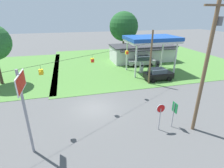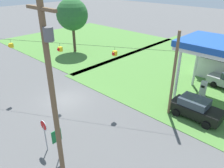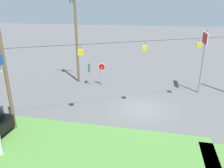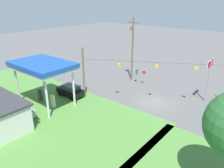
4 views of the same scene
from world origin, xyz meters
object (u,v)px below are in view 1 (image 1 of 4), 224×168
stop_sign_overhead (23,96)px  tree_behind_station (124,27)px  car_at_pumps_front (158,74)px  route_sign (174,110)px  fuel_pump_far (157,67)px  car_at_pumps_rear (142,61)px  utility_pole_main (207,63)px  stop_sign_roadside (161,112)px  gas_station_canopy (152,40)px  gas_station_store (142,53)px  fuel_pump_near (141,68)px

stop_sign_overhead → tree_behind_station: (16.14, 28.53, 2.02)m
car_at_pumps_front → tree_behind_station: tree_behind_station is taller
stop_sign_overhead → route_sign: 11.80m
fuel_pump_far → car_at_pumps_rear: car_at_pumps_rear is taller
car_at_pumps_front → route_sign: size_ratio=1.78×
fuel_pump_far → utility_pole_main: size_ratio=0.17×
stop_sign_roadside → tree_behind_station: size_ratio=0.25×
fuel_pump_far → stop_sign_roadside: bearing=-117.5°
gas_station_canopy → utility_pole_main: size_ratio=0.77×
car_at_pumps_rear → gas_station_store: bearing=-110.2°
gas_station_canopy → fuel_pump_far: 4.78m
tree_behind_station → fuel_pump_far: bearing=-82.9°
fuel_pump_far → stop_sign_roadside: 16.80m
fuel_pump_near → fuel_pump_far: size_ratio=1.00×
stop_sign_overhead → utility_pole_main: size_ratio=0.59×
fuel_pump_far → stop_sign_overhead: stop_sign_overhead is taller
stop_sign_roadside → stop_sign_overhead: bearing=0.0°
fuel_pump_far → route_sign: bearing=-113.4°
gas_station_canopy → fuel_pump_far: gas_station_canopy is taller
gas_station_canopy → route_sign: gas_station_canopy is taller
car_at_pumps_front → utility_pole_main: 13.01m
fuel_pump_far → route_sign: route_sign is taller
fuel_pump_far → utility_pole_main: (-4.77, -15.54, 5.12)m
car_at_pumps_front → stop_sign_overhead: (-15.92, -11.00, 3.59)m
fuel_pump_near → stop_sign_roadside: size_ratio=0.72×
gas_station_canopy → car_at_pumps_front: bearing=-96.9°
gas_station_canopy → fuel_pump_near: gas_station_canopy is taller
gas_station_store → route_sign: gas_station_store is taller
gas_station_canopy → car_at_pumps_rear: (0.28, 3.88, -4.44)m
route_sign → tree_behind_station: 29.23m
fuel_pump_near → tree_behind_station: tree_behind_station is taller
utility_pole_main → route_sign: bearing=155.3°
gas_station_store → fuel_pump_near: gas_station_store is taller
gas_station_canopy → stop_sign_roadside: bearing=-112.9°
gas_station_canopy → tree_behind_station: tree_behind_station is taller
fuel_pump_near → stop_sign_roadside: 15.67m
stop_sign_roadside → stop_sign_overhead: stop_sign_overhead is taller
tree_behind_station → utility_pole_main: bearing=-96.0°
car_at_pumps_rear → stop_sign_overhead: 25.34m
stop_sign_overhead → utility_pole_main: utility_pole_main is taller
utility_pole_main → tree_behind_station: size_ratio=1.09×
gas_station_canopy → stop_sign_roadside: gas_station_canopy is taller
gas_station_store → stop_sign_overhead: 29.05m
car_at_pumps_front → fuel_pump_near: bearing=103.7°
stop_sign_overhead → car_at_pumps_rear: bearing=48.4°
car_at_pumps_rear → route_sign: bearing=78.8°
gas_station_store → utility_pole_main: utility_pole_main is taller
fuel_pump_near → car_at_pumps_front: car_at_pumps_front is taller
car_at_pumps_front → utility_pole_main: utility_pole_main is taller
fuel_pump_far → car_at_pumps_rear: bearing=106.9°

